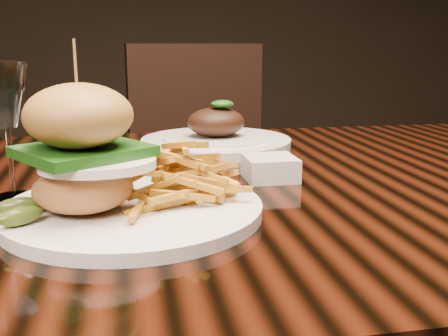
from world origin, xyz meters
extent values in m
cube|color=black|center=(0.00, 0.00, 0.73)|extent=(1.60, 0.90, 0.04)
cylinder|color=silver|center=(-0.17, -0.15, 0.76)|extent=(0.31, 0.31, 0.01)
ellipsoid|color=#955930|center=(-0.23, -0.16, 0.79)|extent=(0.11, 0.11, 0.05)
ellipsoid|color=silver|center=(-0.21, -0.18, 0.82)|extent=(0.13, 0.10, 0.01)
ellipsoid|color=#FFA60D|center=(-0.19, -0.18, 0.83)|extent=(0.02, 0.02, 0.01)
cube|color=#1D5A16|center=(-0.23, -0.16, 0.83)|extent=(0.17, 0.17, 0.01)
ellipsoid|color=olive|center=(-0.23, -0.16, 0.87)|extent=(0.12, 0.12, 0.07)
cylinder|color=olive|center=(-0.23, -0.16, 0.91)|extent=(0.00, 0.00, 0.09)
ellipsoid|color=#2D4011|center=(-0.29, -0.21, 0.78)|extent=(0.05, 0.05, 0.02)
ellipsoid|color=#2D4011|center=(-0.30, -0.17, 0.78)|extent=(0.05, 0.03, 0.02)
cube|color=silver|center=(0.03, -0.01, 0.77)|extent=(0.08, 0.08, 0.04)
cylinder|color=white|center=(-0.33, -0.05, 0.75)|extent=(0.06, 0.06, 0.00)
cylinder|color=white|center=(-0.33, -0.05, 0.80)|extent=(0.01, 0.01, 0.09)
cone|color=white|center=(-0.33, -0.05, 0.89)|extent=(0.07, 0.07, 0.08)
cylinder|color=silver|center=(0.00, 0.25, 0.76)|extent=(0.30, 0.30, 0.02)
cylinder|color=silver|center=(0.00, 0.25, 0.76)|extent=(0.21, 0.21, 0.02)
ellipsoid|color=black|center=(0.00, 0.25, 0.80)|extent=(0.11, 0.10, 0.06)
ellipsoid|color=#1D5A16|center=(0.01, 0.24, 0.84)|extent=(0.04, 0.03, 0.02)
cube|color=black|center=(0.08, 0.80, 0.45)|extent=(0.51, 0.51, 0.06)
cube|color=black|center=(0.06, 1.01, 0.70)|extent=(0.46, 0.11, 0.50)
cylinder|color=black|center=(-0.08, 0.59, 0.23)|extent=(0.04, 0.04, 0.45)
cylinder|color=black|center=(0.29, 0.64, 0.23)|extent=(0.04, 0.04, 0.45)
cylinder|color=black|center=(-0.13, 0.96, 0.23)|extent=(0.04, 0.04, 0.45)
cylinder|color=black|center=(0.25, 1.01, 0.23)|extent=(0.04, 0.04, 0.45)
camera|label=1|loc=(-0.18, -0.76, 0.95)|focal=42.00mm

